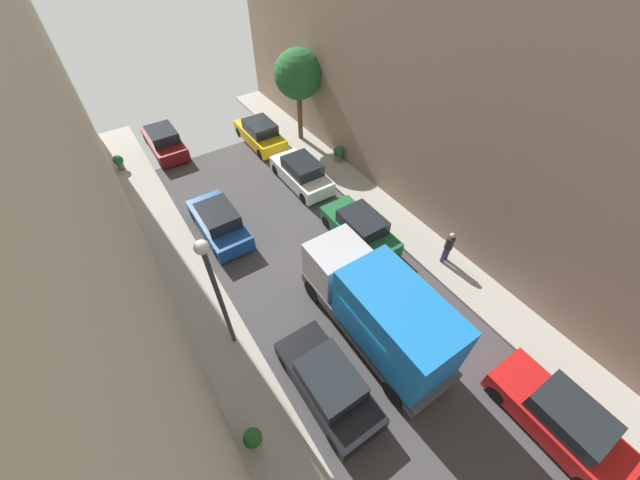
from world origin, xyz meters
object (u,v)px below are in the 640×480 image
(parked_car_left_2, at_px, (328,383))
(pedestrian, at_px, (448,246))
(potted_plant_0, at_px, (253,439))
(potted_plant_1, at_px, (339,153))
(parked_car_left_4, at_px, (164,141))
(parked_car_left_3, at_px, (219,222))
(parked_car_right_3, at_px, (302,173))
(parked_car_right_4, at_px, (260,134))
(street_tree_1, at_px, (298,75))
(lamp_post, at_px, (214,283))
(parked_car_right_1, at_px, (560,418))
(delivery_truck, at_px, (379,310))
(parked_car_right_2, at_px, (360,229))
(potted_plant_2, at_px, (119,161))

(parked_car_left_2, xyz_separation_m, pedestrian, (7.69, 1.90, 0.35))
(potted_plant_0, bearing_deg, potted_plant_1, 45.01)
(parked_car_left_4, xyz_separation_m, potted_plant_1, (8.37, -6.98, -0.07))
(parked_car_left_2, height_order, parked_car_left_3, same)
(parked_car_right_3, bearing_deg, parked_car_left_4, 125.55)
(parked_car_left_2, relative_size, parked_car_right_4, 1.00)
(street_tree_1, bearing_deg, parked_car_right_4, 157.78)
(pedestrian, relative_size, potted_plant_1, 1.89)
(lamp_post, bearing_deg, pedestrian, -9.65)
(parked_car_left_2, bearing_deg, parked_car_right_1, -42.21)
(parked_car_right_1, xyz_separation_m, pedestrian, (2.29, 6.80, 0.35))
(street_tree_1, bearing_deg, lamp_post, -131.38)
(parked_car_left_2, relative_size, parked_car_right_3, 1.00)
(parked_car_right_4, height_order, pedestrian, pedestrian)
(delivery_truck, relative_size, pedestrian, 3.84)
(potted_plant_0, bearing_deg, lamp_post, 75.70)
(parked_car_right_2, bearing_deg, delivery_truck, -121.50)
(pedestrian, relative_size, lamp_post, 0.32)
(parked_car_left_3, distance_m, parked_car_right_2, 6.79)
(parked_car_left_3, height_order, pedestrian, pedestrian)
(parked_car_right_1, distance_m, parked_car_right_3, 15.39)
(parked_car_right_4, height_order, potted_plant_1, parked_car_right_4)
(pedestrian, bearing_deg, street_tree_1, 89.41)
(delivery_truck, xyz_separation_m, lamp_post, (-4.60, 2.75, 1.94))
(potted_plant_0, bearing_deg, street_tree_1, 54.05)
(parked_car_right_4, height_order, potted_plant_0, parked_car_right_4)
(parked_car_left_4, bearing_deg, potted_plant_1, -39.83)
(parked_car_left_4, bearing_deg, parked_car_right_3, -54.45)
(parked_car_left_4, relative_size, potted_plant_2, 4.70)
(parked_car_right_1, xyz_separation_m, street_tree_1, (2.42, 19.47, 3.49))
(parked_car_left_2, relative_size, pedestrian, 2.44)
(parked_car_left_3, relative_size, parked_car_right_3, 1.00)
(parked_car_left_4, bearing_deg, potted_plant_2, -167.85)
(parked_car_left_2, distance_m, potted_plant_0, 2.84)
(parked_car_left_2, bearing_deg, potted_plant_2, 99.34)
(parked_car_right_1, distance_m, potted_plant_2, 23.81)
(parked_car_right_4, bearing_deg, pedestrian, -80.47)
(parked_car_left_4, height_order, lamp_post, lamp_post)
(delivery_truck, bearing_deg, potted_plant_2, 108.49)
(parked_car_left_3, relative_size, parked_car_right_1, 1.00)
(delivery_truck, bearing_deg, potted_plant_1, 61.16)
(potted_plant_1, distance_m, potted_plant_2, 12.91)
(delivery_truck, bearing_deg, parked_car_right_4, 79.64)
(delivery_truck, xyz_separation_m, street_tree_1, (5.12, 13.78, 2.42))
(parked_car_right_3, xyz_separation_m, potted_plant_0, (-8.23, -10.62, -0.04))
(parked_car_left_4, xyz_separation_m, pedestrian, (7.69, -16.15, 0.35))
(street_tree_1, relative_size, lamp_post, 1.02)
(parked_car_right_2, bearing_deg, parked_car_left_3, 142.73)
(parked_car_right_1, height_order, delivery_truck, delivery_truck)
(parked_car_left_4, xyz_separation_m, parked_car_right_3, (5.40, -7.56, 0.00))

